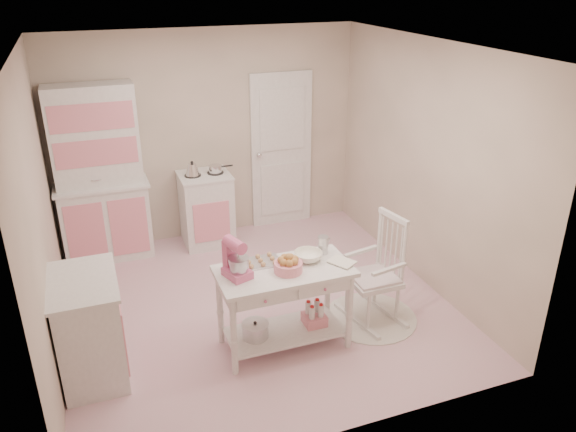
% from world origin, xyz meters
% --- Properties ---
extents(room_shell, '(3.84, 3.84, 2.62)m').
position_xyz_m(room_shell, '(0.00, 0.00, 1.65)').
color(room_shell, pink).
rests_on(room_shell, ground).
extents(door, '(0.82, 0.05, 2.04)m').
position_xyz_m(door, '(0.95, 1.87, 1.02)').
color(door, white).
rests_on(door, ground).
extents(hutch, '(1.06, 0.50, 2.08)m').
position_xyz_m(hutch, '(-1.34, 1.66, 1.04)').
color(hutch, white).
rests_on(hutch, ground).
extents(stove, '(0.62, 0.57, 0.92)m').
position_xyz_m(stove, '(-0.14, 1.61, 0.46)').
color(stove, white).
rests_on(stove, ground).
extents(base_cabinet, '(0.54, 0.84, 0.92)m').
position_xyz_m(base_cabinet, '(-1.63, -0.53, 0.46)').
color(base_cabinet, white).
rests_on(base_cabinet, ground).
extents(lace_rug, '(0.92, 0.92, 0.01)m').
position_xyz_m(lace_rug, '(0.99, -0.64, 0.01)').
color(lace_rug, white).
rests_on(lace_rug, ground).
extents(rocking_chair, '(0.61, 0.80, 1.10)m').
position_xyz_m(rocking_chair, '(0.99, -0.64, 0.55)').
color(rocking_chair, white).
rests_on(rocking_chair, ground).
extents(work_table, '(1.20, 0.60, 0.80)m').
position_xyz_m(work_table, '(0.04, -0.73, 0.40)').
color(work_table, white).
rests_on(work_table, ground).
extents(stand_mixer, '(0.28, 0.33, 0.34)m').
position_xyz_m(stand_mixer, '(-0.38, -0.71, 0.97)').
color(stand_mixer, '#D75A8A').
rests_on(stand_mixer, work_table).
extents(cookie_tray, '(0.34, 0.24, 0.02)m').
position_xyz_m(cookie_tray, '(-0.11, -0.55, 0.81)').
color(cookie_tray, silver).
rests_on(cookie_tray, work_table).
extents(bread_basket, '(0.25, 0.25, 0.09)m').
position_xyz_m(bread_basket, '(0.06, -0.78, 0.85)').
color(bread_basket, pink).
rests_on(bread_basket, work_table).
extents(mixing_bowl, '(0.26, 0.26, 0.08)m').
position_xyz_m(mixing_bowl, '(0.30, -0.65, 0.84)').
color(mixing_bowl, white).
rests_on(mixing_bowl, work_table).
extents(metal_pitcher, '(0.10, 0.10, 0.17)m').
position_xyz_m(metal_pitcher, '(0.48, -0.57, 0.89)').
color(metal_pitcher, silver).
rests_on(metal_pitcher, work_table).
extents(recipe_book, '(0.26, 0.28, 0.02)m').
position_xyz_m(recipe_book, '(0.49, -0.85, 0.81)').
color(recipe_book, white).
rests_on(recipe_book, work_table).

